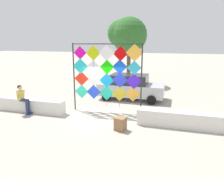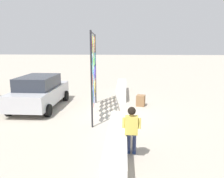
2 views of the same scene
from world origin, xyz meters
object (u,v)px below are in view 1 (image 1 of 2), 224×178
(kite_display_rack, at_px, (107,72))
(cardboard_box_large, at_px, (120,124))
(parked_car, at_px, (131,87))
(tree_palm_like, at_px, (127,35))
(seated_vendor, at_px, (23,97))

(kite_display_rack, xyz_separation_m, cardboard_box_large, (1.33, -2.32, -1.93))
(kite_display_rack, xyz_separation_m, parked_car, (0.73, 2.96, -1.37))
(kite_display_rack, bearing_deg, tree_palm_like, 95.53)
(kite_display_rack, height_order, tree_palm_like, tree_palm_like)
(cardboard_box_large, relative_size, tree_palm_like, 0.10)
(kite_display_rack, distance_m, parked_car, 3.34)
(cardboard_box_large, xyz_separation_m, tree_palm_like, (-2.16, 10.83, 4.11))
(parked_car, relative_size, cardboard_box_large, 7.40)
(kite_display_rack, relative_size, parked_car, 0.88)
(seated_vendor, distance_m, tree_palm_like, 11.28)
(seated_vendor, height_order, tree_palm_like, tree_palm_like)
(tree_palm_like, bearing_deg, seated_vendor, -108.57)
(cardboard_box_large, height_order, tree_palm_like, tree_palm_like)
(seated_vendor, xyz_separation_m, cardboard_box_large, (5.58, -0.65, -0.65))
(cardboard_box_large, bearing_deg, kite_display_rack, 119.88)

